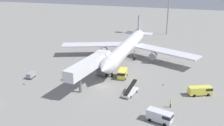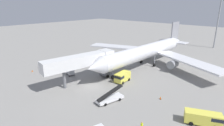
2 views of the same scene
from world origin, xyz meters
The scene contains 11 objects.
ground_plane centered at (0.00, 0.00, 0.00)m, with size 300.00×300.00×0.00m, color gray.
airplane_at_gate centered at (1.21, 22.17, 4.61)m, with size 47.34×46.56×12.40m.
jet_bridge centered at (-3.05, 0.52, 5.36)m, with size 5.88×18.81×7.16m.
belt_loader_truck centered at (8.20, -2.48, 0.74)m, with size 3.07×6.01×2.89m.
service_van_near_right centered at (24.44, 2.24, 1.23)m, with size 5.88×4.06×2.14m.
service_van_outer_left centered at (3.72, 6.84, 1.33)m, with size 2.64×4.65×2.35m.
baggage_cart_near_center centered at (-9.67, 0.83, 0.87)m, with size 2.63×1.97×1.57m.
baggage_cart_outer_right centered at (-20.61, -0.73, 0.87)m, with size 1.48×2.72×1.57m.
safety_cone_alpha centered at (15.21, 5.21, 0.30)m, with size 0.40×0.40×0.61m.
safety_cone_bravo centered at (-19.96, -5.02, 0.30)m, with size 0.39×0.39×0.60m.
apron_light_mast centered at (10.00, 63.26, 19.24)m, with size 2.40×2.40×28.12m.
Camera 2 is at (30.77, -26.75, 18.69)m, focal length 29.80 mm.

